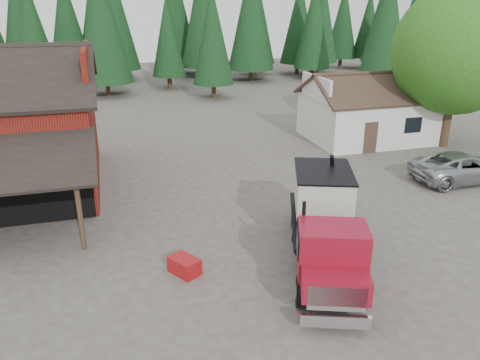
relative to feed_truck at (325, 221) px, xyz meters
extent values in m
plane|color=#4D473C|center=(-2.91, 1.35, -1.70)|extent=(120.00, 120.00, 0.00)
cube|color=maroon|center=(-7.91, 11.35, 4.30)|extent=(0.25, 7.00, 2.00)
cylinder|color=#382619|center=(-8.51, 3.45, -0.30)|extent=(0.20, 0.20, 2.80)
cube|color=silver|center=(10.09, 14.35, -0.20)|extent=(8.00, 6.00, 3.00)
cube|color=#38281E|center=(10.09, 12.85, 2.05)|extent=(8.60, 3.42, 1.80)
cube|color=#38281E|center=(10.09, 15.85, 2.05)|extent=(8.60, 3.42, 1.80)
cube|color=silver|center=(6.09, 14.35, 2.05)|extent=(0.20, 4.20, 1.50)
cube|color=silver|center=(14.09, 14.35, 2.05)|extent=(0.20, 4.20, 1.50)
cube|color=#38281E|center=(8.59, 11.33, -0.70)|extent=(0.90, 0.06, 2.00)
cube|color=black|center=(11.59, 11.33, -0.10)|extent=(1.20, 0.06, 1.00)
cylinder|color=#382619|center=(14.09, 11.35, -0.10)|extent=(0.60, 0.60, 3.20)
sphere|color=#1E5D15|center=(14.09, 11.35, 4.50)|extent=(8.00, 8.00, 8.00)
sphere|color=#1E5D15|center=(12.89, 12.15, 3.30)|extent=(4.40, 4.40, 4.40)
sphere|color=#1E5D15|center=(15.09, 10.55, 3.60)|extent=(4.80, 4.80, 4.80)
cylinder|color=#382619|center=(3.09, 31.35, -0.90)|extent=(0.44, 0.44, 1.60)
cone|color=black|center=(3.09, 31.35, 4.20)|extent=(3.96, 3.96, 9.00)
cylinder|color=#382619|center=(19.09, 27.35, -0.90)|extent=(0.44, 0.44, 1.60)
cone|color=black|center=(19.09, 27.35, 5.20)|extent=(4.84, 4.84, 11.00)
cylinder|color=#382619|center=(-6.91, 35.35, -0.90)|extent=(0.44, 0.44, 1.60)
cone|color=black|center=(-6.91, 35.35, 5.70)|extent=(5.28, 5.28, 12.00)
cylinder|color=black|center=(-1.80, -2.18, -1.21)|extent=(0.62, 1.01, 0.97)
cylinder|color=black|center=(-0.06, -2.82, -1.21)|extent=(0.62, 1.01, 0.97)
cylinder|color=black|center=(-0.33, 1.79, -1.21)|extent=(0.62, 1.01, 0.97)
cylinder|color=black|center=(1.40, 1.15, -1.21)|extent=(0.62, 1.01, 0.97)
cylinder|color=black|center=(0.09, 2.94, -1.21)|extent=(0.62, 1.01, 0.97)
cylinder|color=black|center=(1.83, 2.30, -1.21)|extent=(0.62, 1.01, 0.97)
cube|color=black|center=(0.05, 0.14, -0.86)|extent=(3.53, 7.44, 0.35)
cube|color=silver|center=(-1.40, -3.78, -1.21)|extent=(1.95, 0.85, 0.40)
cube|color=silver|center=(-1.37, -3.69, -0.51)|extent=(1.60, 0.66, 0.79)
cube|color=maroon|center=(-1.19, -3.20, -0.38)|extent=(2.25, 1.76, 0.75)
cube|color=maroon|center=(-0.79, -2.13, 0.11)|extent=(2.50, 2.13, 1.63)
cube|color=black|center=(-1.04, -2.79, 0.37)|extent=(1.76, 0.71, 0.79)
cylinder|color=black|center=(-1.34, -1.08, 0.59)|extent=(0.16, 0.16, 1.58)
cube|color=black|center=(-0.49, -1.30, 0.06)|extent=(2.06, 0.85, 1.41)
cube|color=black|center=(0.47, 1.30, -0.62)|extent=(3.87, 5.57, 0.14)
cube|color=beige|center=(0.47, 1.30, 0.68)|extent=(2.90, 3.43, 1.41)
cone|color=beige|center=(0.47, 1.30, -0.20)|extent=(2.49, 2.49, 0.62)
cube|color=black|center=(0.47, 1.30, 1.40)|extent=(3.02, 3.54, 0.07)
cylinder|color=black|center=(1.39, 2.27, 0.59)|extent=(1.25, 1.68, 2.69)
cube|color=maroon|center=(0.71, 3.46, -0.38)|extent=(0.74, 0.84, 0.40)
cylinder|color=silver|center=(0.36, -1.94, -0.95)|extent=(0.77, 1.00, 0.49)
imported|color=#AAABB2|center=(10.82, 5.61, -0.92)|extent=(5.68, 2.72, 1.56)
cube|color=maroon|center=(-5.03, 0.69, -1.40)|extent=(1.18, 1.30, 0.60)
camera|label=1|loc=(-7.07, -13.64, 7.41)|focal=35.00mm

